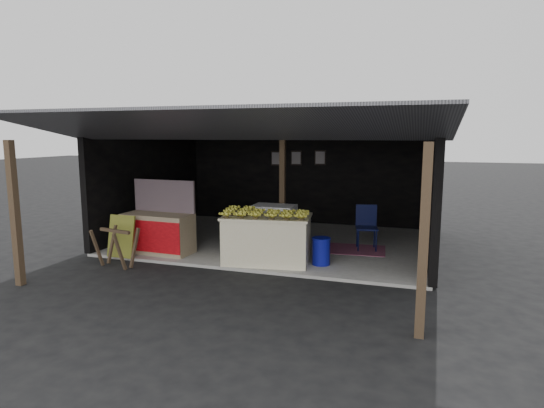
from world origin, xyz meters
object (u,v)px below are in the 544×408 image
(plastic_chair, at_px, (366,223))
(sawhorse, at_px, (116,243))
(water_barrel, at_px, (321,252))
(white_crate, at_px, (274,228))
(banana_table, at_px, (267,239))
(neighbor_stall, at_px, (158,231))

(plastic_chair, bearing_deg, sawhorse, -159.73)
(water_barrel, bearing_deg, white_crate, 148.87)
(banana_table, bearing_deg, sawhorse, -166.66)
(white_crate, xyz_separation_m, sawhorse, (-2.61, -1.99, -0.08))
(banana_table, height_order, sawhorse, banana_table)
(water_barrel, bearing_deg, plastic_chair, 66.50)
(water_barrel, distance_m, plastic_chair, 1.75)
(banana_table, xyz_separation_m, neighbor_stall, (-2.48, -0.02, -0.01))
(white_crate, height_order, neighbor_stall, neighbor_stall)
(neighbor_stall, relative_size, sawhorse, 1.96)
(neighbor_stall, xyz_separation_m, plastic_chair, (4.23, 1.75, 0.11))
(white_crate, distance_m, water_barrel, 1.44)
(banana_table, distance_m, water_barrel, 1.10)
(sawhorse, xyz_separation_m, water_barrel, (3.83, 1.25, -0.17))
(sawhorse, bearing_deg, banana_table, 32.67)
(neighbor_stall, bearing_deg, water_barrel, 5.15)
(banana_table, distance_m, neighbor_stall, 2.48)
(banana_table, distance_m, sawhorse, 2.97)
(neighbor_stall, relative_size, plastic_chair, 1.58)
(white_crate, distance_m, plastic_chair, 2.08)
(white_crate, relative_size, neighbor_stall, 0.65)
(neighbor_stall, xyz_separation_m, sawhorse, (-0.28, -1.08, -0.05))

